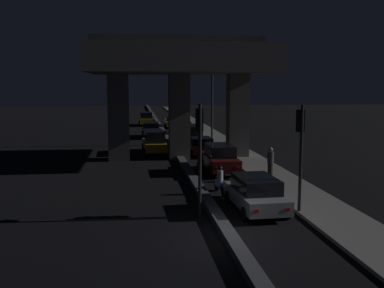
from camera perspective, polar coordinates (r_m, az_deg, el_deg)
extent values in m
plane|color=black|center=(16.76, 4.58, -11.79)|extent=(200.00, 200.00, 0.00)
cube|color=#4C4C51|center=(50.85, -3.61, 1.52)|extent=(0.51, 126.00, 0.30)
cube|color=gray|center=(44.56, 3.30, 0.55)|extent=(2.66, 126.00, 0.14)
cube|color=slate|center=(33.11, -9.30, 3.38)|extent=(1.50, 1.38, 6.32)
cube|color=slate|center=(33.99, 5.81, 3.55)|extent=(1.50, 1.38, 6.32)
cube|color=slate|center=(33.26, -1.65, 3.49)|extent=(1.50, 1.38, 6.32)
cube|color=slate|center=(33.22, -1.67, 10.53)|extent=(12.80, 10.57, 1.84)
cube|color=#333335|center=(33.31, -1.68, 12.89)|extent=(12.80, 0.40, 0.90)
cylinder|color=black|center=(18.51, 1.01, -2.25)|extent=(0.14, 0.14, 4.78)
cube|color=black|center=(18.47, 0.94, 3.09)|extent=(0.30, 0.28, 0.95)
sphere|color=black|center=(18.60, 0.87, 4.04)|extent=(0.18, 0.18, 0.18)
sphere|color=black|center=(18.62, 0.87, 3.13)|extent=(0.18, 0.18, 0.18)
sphere|color=green|center=(18.65, 0.87, 2.22)|extent=(0.18, 0.18, 0.18)
cylinder|color=black|center=(19.62, 13.63, -2.02)|extent=(0.14, 0.14, 4.70)
cube|color=black|center=(19.58, 13.60, 2.90)|extent=(0.30, 0.28, 0.95)
sphere|color=black|center=(19.70, 13.47, 3.80)|extent=(0.18, 0.18, 0.18)
sphere|color=black|center=(19.72, 13.44, 2.94)|extent=(0.18, 0.18, 0.18)
sphere|color=green|center=(19.75, 13.42, 2.08)|extent=(0.18, 0.18, 0.18)
cylinder|color=#2D2D30|center=(41.05, 2.58, 5.62)|extent=(0.18, 0.18, 8.24)
cylinder|color=#2D2D30|center=(40.96, 1.44, 11.17)|extent=(1.67, 0.10, 0.10)
ellipsoid|color=#F2B759|center=(40.84, 0.26, 11.04)|extent=(0.56, 0.32, 0.24)
cube|color=gray|center=(20.11, 8.08, -6.73)|extent=(2.00, 4.36, 0.61)
cube|color=black|center=(19.97, 8.12, -5.02)|extent=(1.71, 2.64, 0.62)
cylinder|color=black|center=(21.27, 4.58, -6.73)|extent=(0.22, 0.60, 0.59)
cylinder|color=black|center=(21.77, 9.21, -6.47)|extent=(0.22, 0.60, 0.59)
cylinder|color=black|center=(18.63, 6.73, -8.85)|extent=(0.22, 0.60, 0.59)
cylinder|color=black|center=(19.20, 11.95, -8.46)|extent=(0.22, 0.60, 0.59)
cube|color=red|center=(17.93, 8.20, -8.42)|extent=(0.18, 0.04, 0.11)
cube|color=red|center=(18.35, 12.08, -8.13)|extent=(0.18, 0.04, 0.11)
cube|color=#591414|center=(28.41, 3.54, -2.21)|extent=(1.83, 4.50, 0.72)
cube|color=black|center=(28.30, 3.55, -0.79)|extent=(1.59, 2.71, 0.70)
cylinder|color=black|center=(29.74, 1.33, -2.46)|extent=(0.21, 0.70, 0.70)
cylinder|color=black|center=(30.07, 4.56, -2.37)|extent=(0.21, 0.70, 0.70)
cylinder|color=black|center=(26.89, 2.39, -3.55)|extent=(0.21, 0.70, 0.70)
cylinder|color=black|center=(27.26, 5.94, -3.43)|extent=(0.21, 0.70, 0.70)
cube|color=red|center=(26.12, 3.23, -3.00)|extent=(0.18, 0.03, 0.11)
cube|color=red|center=(26.39, 5.85, -2.92)|extent=(0.18, 0.03, 0.11)
cube|color=#591414|center=(35.66, 1.06, -0.33)|extent=(1.92, 4.64, 0.66)
cube|color=black|center=(35.37, 1.13, 0.49)|extent=(1.66, 2.24, 0.43)
cylinder|color=black|center=(37.07, -0.70, -0.53)|extent=(0.21, 0.59, 0.58)
cylinder|color=black|center=(37.35, 2.04, -0.48)|extent=(0.21, 0.59, 0.58)
cylinder|color=black|center=(34.09, -0.01, -1.25)|extent=(0.21, 0.59, 0.58)
cylinder|color=black|center=(34.39, 2.96, -1.19)|extent=(0.21, 0.59, 0.58)
cube|color=red|center=(33.29, 0.62, -0.84)|extent=(0.18, 0.03, 0.11)
cube|color=red|center=(33.52, 2.80, -0.79)|extent=(0.18, 0.03, 0.11)
cube|color=black|center=(41.15, -0.01, 0.73)|extent=(1.82, 4.81, 0.60)
cube|color=black|center=(41.18, -0.04, 1.78)|extent=(1.58, 3.47, 0.90)
cylinder|color=black|center=(42.61, -1.44, 0.56)|extent=(0.22, 0.63, 0.62)
cylinder|color=black|center=(42.86, 0.74, 0.60)|extent=(0.22, 0.63, 0.62)
cylinder|color=black|center=(39.52, -0.83, 0.00)|extent=(0.22, 0.63, 0.62)
cylinder|color=black|center=(39.79, 1.51, 0.05)|extent=(0.22, 0.63, 0.62)
cube|color=red|center=(38.71, -0.31, 0.33)|extent=(0.18, 0.04, 0.11)
cube|color=red|center=(38.91, 1.40, 0.37)|extent=(0.18, 0.04, 0.11)
cube|color=#515459|center=(49.16, -1.18, 1.93)|extent=(1.96, 4.53, 0.73)
cube|color=black|center=(48.99, -1.16, 2.60)|extent=(1.68, 1.83, 0.44)
cylinder|color=black|center=(50.55, -2.42, 1.67)|extent=(0.21, 0.61, 0.61)
cylinder|color=black|center=(50.78, -0.38, 1.70)|extent=(0.21, 0.61, 0.61)
cylinder|color=black|center=(47.62, -2.03, 1.30)|extent=(0.21, 0.61, 0.61)
cylinder|color=black|center=(47.87, 0.14, 1.34)|extent=(0.21, 0.61, 0.61)
cube|color=red|center=(46.85, -1.60, 1.69)|extent=(0.18, 0.03, 0.11)
cube|color=red|center=(47.02, -0.03, 1.72)|extent=(0.18, 0.03, 0.11)
cube|color=gold|center=(57.42, -2.51, 2.72)|extent=(1.81, 4.17, 0.59)
cube|color=black|center=(57.17, -2.50, 3.22)|extent=(1.58, 2.01, 0.46)
cylinder|color=black|center=(58.75, -3.46, 2.53)|extent=(0.21, 0.68, 0.68)
cylinder|color=black|center=(58.88, -1.77, 2.55)|extent=(0.21, 0.68, 0.68)
cylinder|color=black|center=(56.02, -3.29, 2.28)|extent=(0.21, 0.68, 0.68)
cylinder|color=black|center=(56.16, -1.51, 2.31)|extent=(0.21, 0.68, 0.68)
cube|color=red|center=(55.29, -2.99, 2.55)|extent=(0.18, 0.03, 0.11)
cube|color=red|center=(55.39, -1.70, 2.57)|extent=(0.18, 0.03, 0.11)
cube|color=gold|center=(36.49, -4.83, -0.14)|extent=(1.81, 4.55, 0.65)
cube|color=black|center=(36.28, -4.83, 1.04)|extent=(1.57, 3.28, 0.89)
cylinder|color=black|center=(35.15, -3.32, -0.97)|extent=(0.22, 0.63, 0.62)
cylinder|color=black|center=(35.02, -5.94, -1.03)|extent=(0.22, 0.63, 0.62)
cylinder|color=black|center=(38.07, -3.80, -0.31)|extent=(0.22, 0.63, 0.62)
cylinder|color=black|center=(37.95, -6.22, -0.36)|extent=(0.22, 0.63, 0.62)
cube|color=white|center=(38.78, -4.25, 0.18)|extent=(0.18, 0.04, 0.11)
cube|color=white|center=(38.69, -5.96, 0.14)|extent=(0.18, 0.04, 0.11)
cube|color=black|center=(47.21, -5.22, 1.65)|extent=(1.92, 4.63, 0.63)
cube|color=black|center=(47.15, -5.23, 2.40)|extent=(1.65, 2.79, 0.61)
cylinder|color=black|center=(45.76, -4.10, 1.08)|extent=(0.22, 0.69, 0.69)
cylinder|color=black|center=(45.75, -6.29, 1.05)|extent=(0.22, 0.69, 0.69)
cylinder|color=black|center=(48.76, -4.21, 1.48)|extent=(0.22, 0.69, 0.69)
cylinder|color=black|center=(48.75, -6.27, 1.45)|extent=(0.22, 0.69, 0.69)
cube|color=white|center=(49.52, -4.52, 1.83)|extent=(0.18, 0.04, 0.11)
cube|color=white|center=(49.51, -5.97, 1.81)|extent=(0.18, 0.04, 0.11)
cube|color=gold|center=(60.86, -5.86, 3.01)|extent=(1.77, 4.51, 0.68)
cube|color=black|center=(60.70, -5.86, 3.68)|extent=(1.55, 3.25, 0.76)
cylinder|color=black|center=(59.45, -4.99, 2.58)|extent=(0.21, 0.68, 0.68)
cylinder|color=black|center=(59.39, -6.62, 2.55)|extent=(0.21, 0.68, 0.68)
cylinder|color=black|center=(62.40, -5.13, 2.81)|extent=(0.21, 0.68, 0.68)
cylinder|color=black|center=(62.35, -6.68, 2.79)|extent=(0.21, 0.68, 0.68)
cube|color=white|center=(63.15, -5.38, 3.09)|extent=(0.18, 0.03, 0.11)
cube|color=white|center=(63.10, -6.48, 3.07)|extent=(0.18, 0.03, 0.11)
cylinder|color=black|center=(23.65, 3.12, -5.26)|extent=(0.12, 0.58, 0.58)
cylinder|color=black|center=(22.35, 4.01, -6.04)|extent=(0.14, 0.58, 0.58)
cube|color=navy|center=(22.95, 3.56, -5.10)|extent=(0.31, 1.07, 0.32)
cylinder|color=beige|center=(22.86, 3.57, -4.05)|extent=(0.34, 0.34, 0.54)
sphere|color=black|center=(22.78, 3.58, -3.09)|extent=(0.24, 0.24, 0.24)
cube|color=red|center=(22.25, 4.05, -5.52)|extent=(0.08, 0.04, 0.08)
cylinder|color=black|center=(28.65, 0.77, -3.01)|extent=(0.12, 0.54, 0.54)
cylinder|color=black|center=(27.49, 1.31, -3.47)|extent=(0.14, 0.54, 0.54)
cube|color=black|center=(28.03, 1.03, -2.80)|extent=(0.31, 0.93, 0.32)
cylinder|color=maroon|center=(27.95, 1.04, -1.89)|extent=(0.34, 0.34, 0.58)
sphere|color=black|center=(27.89, 1.04, -1.05)|extent=(0.24, 0.24, 0.24)
cube|color=red|center=(27.40, 1.33, -3.04)|extent=(0.08, 0.04, 0.08)
cylinder|color=#2D261E|center=(26.29, 9.90, -3.42)|extent=(0.31, 0.31, 0.86)
cylinder|color=#3F3F44|center=(26.16, 9.94, -1.72)|extent=(0.37, 0.37, 0.72)
sphere|color=tan|center=(26.08, 9.97, -0.69)|extent=(0.23, 0.23, 0.23)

